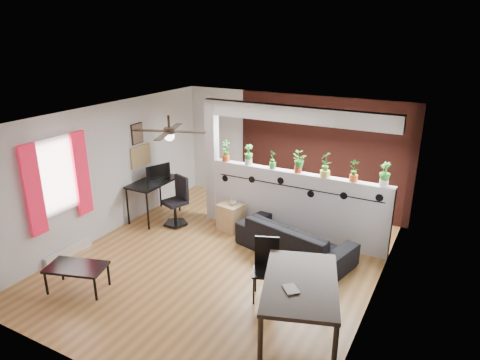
{
  "coord_description": "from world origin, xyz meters",
  "views": [
    {
      "loc": [
        3.48,
        -5.8,
        3.92
      ],
      "look_at": [
        0.04,
        0.6,
        1.35
      ],
      "focal_mm": 32.0,
      "sensor_mm": 36.0,
      "label": 1
    }
  ],
  "objects_px": {
    "potted_plant_2": "(273,159)",
    "cup": "(233,203)",
    "potted_plant_0": "(226,150)",
    "potted_plant_6": "(385,174)",
    "coffee_table": "(76,269)",
    "office_chair": "(177,204)",
    "potted_plant_5": "(354,170)",
    "potted_plant_4": "(326,163)",
    "dining_table": "(300,287)",
    "potted_plant_3": "(298,162)",
    "cube_shelf": "(231,217)",
    "potted_plant_1": "(249,154)",
    "sofa": "(294,239)",
    "computer_desk": "(153,184)",
    "ceiling_fan": "(169,133)",
    "folding_chair": "(266,263)"
  },
  "relations": [
    {
      "from": "potted_plant_4",
      "to": "cube_shelf",
      "type": "relative_size",
      "value": 0.87
    },
    {
      "from": "potted_plant_6",
      "to": "cube_shelf",
      "type": "height_order",
      "value": "potted_plant_6"
    },
    {
      "from": "potted_plant_1",
      "to": "cup",
      "type": "xyz_separation_m",
      "value": [
        -0.18,
        -0.34,
        -0.96
      ]
    },
    {
      "from": "potted_plant_1",
      "to": "folding_chair",
      "type": "height_order",
      "value": "potted_plant_1"
    },
    {
      "from": "ceiling_fan",
      "to": "coffee_table",
      "type": "height_order",
      "value": "ceiling_fan"
    },
    {
      "from": "cup",
      "to": "folding_chair",
      "type": "distance_m",
      "value": 2.35
    },
    {
      "from": "dining_table",
      "to": "coffee_table",
      "type": "relative_size",
      "value": 1.74
    },
    {
      "from": "potted_plant_2",
      "to": "potted_plant_5",
      "type": "distance_m",
      "value": 1.58
    },
    {
      "from": "potted_plant_1",
      "to": "cube_shelf",
      "type": "relative_size",
      "value": 0.73
    },
    {
      "from": "potted_plant_6",
      "to": "cup",
      "type": "xyz_separation_m",
      "value": [
        -2.81,
        -0.34,
        -0.97
      ]
    },
    {
      "from": "potted_plant_2",
      "to": "coffee_table",
      "type": "bearing_deg",
      "value": -118.42
    },
    {
      "from": "potted_plant_0",
      "to": "potted_plant_6",
      "type": "bearing_deg",
      "value": 0.0
    },
    {
      "from": "cup",
      "to": "coffee_table",
      "type": "height_order",
      "value": "cup"
    },
    {
      "from": "potted_plant_5",
      "to": "cube_shelf",
      "type": "distance_m",
      "value": 2.69
    },
    {
      "from": "potted_plant_6",
      "to": "office_chair",
      "type": "height_order",
      "value": "potted_plant_6"
    },
    {
      "from": "potted_plant_4",
      "to": "dining_table",
      "type": "height_order",
      "value": "potted_plant_4"
    },
    {
      "from": "potted_plant_3",
      "to": "computer_desk",
      "type": "bearing_deg",
      "value": -168.98
    },
    {
      "from": "potted_plant_3",
      "to": "cube_shelf",
      "type": "xyz_separation_m",
      "value": [
        -1.28,
        -0.34,
        -1.28
      ]
    },
    {
      "from": "folding_chair",
      "to": "computer_desk",
      "type": "bearing_deg",
      "value": 156.07
    },
    {
      "from": "ceiling_fan",
      "to": "cup",
      "type": "bearing_deg",
      "value": 75.76
    },
    {
      "from": "ceiling_fan",
      "to": "potted_plant_3",
      "type": "bearing_deg",
      "value": 48.37
    },
    {
      "from": "cube_shelf",
      "to": "cup",
      "type": "relative_size",
      "value": 4.73
    },
    {
      "from": "potted_plant_5",
      "to": "sofa",
      "type": "height_order",
      "value": "potted_plant_5"
    },
    {
      "from": "sofa",
      "to": "potted_plant_5",
      "type": "bearing_deg",
      "value": -125.58
    },
    {
      "from": "potted_plant_2",
      "to": "dining_table",
      "type": "bearing_deg",
      "value": -58.99
    },
    {
      "from": "ceiling_fan",
      "to": "potted_plant_0",
      "type": "xyz_separation_m",
      "value": [
        0.02,
        1.8,
        -0.73
      ]
    },
    {
      "from": "potted_plant_6",
      "to": "coffee_table",
      "type": "bearing_deg",
      "value": -139.4
    },
    {
      "from": "potted_plant_2",
      "to": "cup",
      "type": "height_order",
      "value": "potted_plant_2"
    },
    {
      "from": "potted_plant_5",
      "to": "computer_desk",
      "type": "bearing_deg",
      "value": -171.77
    },
    {
      "from": "potted_plant_1",
      "to": "potted_plant_6",
      "type": "xyz_separation_m",
      "value": [
        2.63,
        -0.0,
        0.01
      ]
    },
    {
      "from": "potted_plant_0",
      "to": "computer_desk",
      "type": "bearing_deg",
      "value": -158.0
    },
    {
      "from": "coffee_table",
      "to": "potted_plant_2",
      "type": "bearing_deg",
      "value": 61.58
    },
    {
      "from": "potted_plant_0",
      "to": "potted_plant_2",
      "type": "bearing_deg",
      "value": 0.0
    },
    {
      "from": "ceiling_fan",
      "to": "potted_plant_2",
      "type": "relative_size",
      "value": 3.21
    },
    {
      "from": "office_chair",
      "to": "potted_plant_5",
      "type": "bearing_deg",
      "value": 10.56
    },
    {
      "from": "potted_plant_4",
      "to": "potted_plant_1",
      "type": "bearing_deg",
      "value": 180.0
    },
    {
      "from": "potted_plant_4",
      "to": "computer_desk",
      "type": "distance_m",
      "value": 3.72
    },
    {
      "from": "potted_plant_3",
      "to": "cup",
      "type": "height_order",
      "value": "potted_plant_3"
    },
    {
      "from": "office_chair",
      "to": "folding_chair",
      "type": "distance_m",
      "value": 3.1
    },
    {
      "from": "potted_plant_5",
      "to": "folding_chair",
      "type": "xyz_separation_m",
      "value": [
        -0.72,
        -2.1,
        -1.0
      ]
    },
    {
      "from": "dining_table",
      "to": "potted_plant_0",
      "type": "bearing_deg",
      "value": 134.63
    },
    {
      "from": "cube_shelf",
      "to": "office_chair",
      "type": "xyz_separation_m",
      "value": [
        -1.12,
        -0.3,
        0.17
      ]
    },
    {
      "from": "potted_plant_1",
      "to": "potted_plant_5",
      "type": "relative_size",
      "value": 0.98
    },
    {
      "from": "potted_plant_4",
      "to": "dining_table",
      "type": "distance_m",
      "value": 2.92
    },
    {
      "from": "potted_plant_0",
      "to": "folding_chair",
      "type": "relative_size",
      "value": 0.45
    },
    {
      "from": "potted_plant_3",
      "to": "sofa",
      "type": "relative_size",
      "value": 0.2
    },
    {
      "from": "potted_plant_6",
      "to": "potted_plant_4",
      "type": "bearing_deg",
      "value": 180.0
    },
    {
      "from": "potted_plant_3",
      "to": "sofa",
      "type": "height_order",
      "value": "potted_plant_3"
    },
    {
      "from": "potted_plant_2",
      "to": "office_chair",
      "type": "xyz_separation_m",
      "value": [
        -1.87,
        -0.64,
        -1.09
      ]
    },
    {
      "from": "office_chair",
      "to": "folding_chair",
      "type": "bearing_deg",
      "value": -27.99
    }
  ]
}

